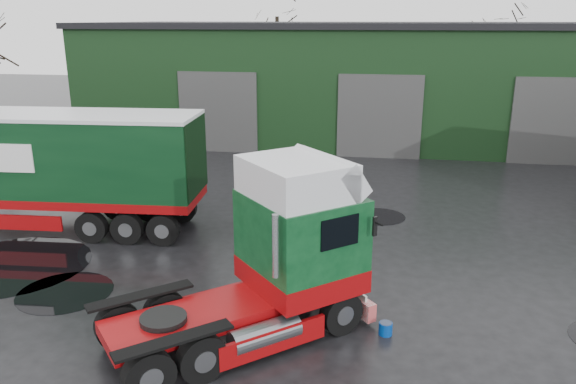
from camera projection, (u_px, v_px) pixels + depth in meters
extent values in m
plane|color=black|center=(290.00, 280.00, 14.61)|extent=(100.00, 100.00, 0.00)
cube|color=black|center=(382.00, 82.00, 32.23)|extent=(32.00, 12.00, 6.00)
cube|color=black|center=(384.00, 25.00, 31.30)|extent=(32.40, 12.40, 0.30)
cylinder|color=navy|center=(386.00, 329.00, 12.04)|extent=(0.38, 0.38, 0.27)
cylinder|color=black|center=(65.00, 292.00, 13.93)|extent=(2.33, 2.33, 0.01)
cylinder|color=black|center=(379.00, 216.00, 19.26)|extent=(1.78, 1.78, 0.01)
cylinder|color=black|center=(14.00, 265.00, 15.48)|extent=(4.13, 4.13, 0.01)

